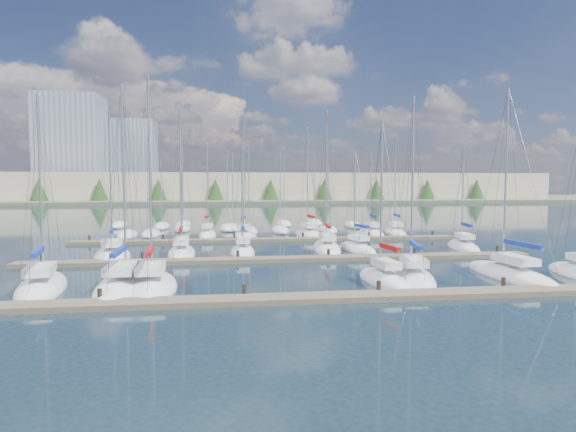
{
  "coord_description": "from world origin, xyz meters",
  "views": [
    {
      "loc": [
        -5.09,
        -24.49,
        6.71
      ],
      "look_at": [
        0.0,
        14.0,
        4.0
      ],
      "focal_mm": 30.0,
      "sensor_mm": 36.0,
      "label": 1
    }
  ],
  "objects": [
    {
      "name": "sailboat_e",
      "position": [
        7.77,
        6.98,
        0.18
      ],
      "size": [
        4.41,
        8.84,
        13.44
      ],
      "rotation": [
        0.0,
        0.0,
        -0.21
      ],
      "color": "white",
      "rests_on": "ground"
    },
    {
      "name": "distant_boats",
      "position": [
        -4.34,
        43.76,
        0.29
      ],
      "size": [
        36.93,
        20.75,
        13.3
      ],
      "color": "#9EA0A5",
      "rests_on": "ground"
    },
    {
      "name": "dock_far",
      "position": [
        0.0,
        30.01,
        0.15
      ],
      "size": [
        44.0,
        1.93,
        1.1
      ],
      "color": "#6B5E4C",
      "rests_on": "ground"
    },
    {
      "name": "sailboat_k",
      "position": [
        5.02,
        22.38,
        0.19
      ],
      "size": [
        3.84,
        10.04,
        14.67
      ],
      "rotation": [
        0.0,
        0.0,
        -0.12
      ],
      "color": "white",
      "rests_on": "ground"
    },
    {
      "name": "sailboat_f",
      "position": [
        15.0,
        6.94,
        0.18
      ],
      "size": [
        3.14,
        10.15,
        14.15
      ],
      "rotation": [
        0.0,
        0.0,
        0.03
      ],
      "color": "white",
      "rests_on": "ground"
    },
    {
      "name": "sailboat_i",
      "position": [
        -9.1,
        20.76,
        0.19
      ],
      "size": [
        2.97,
        8.95,
        14.36
      ],
      "rotation": [
        0.0,
        0.0,
        0.05
      ],
      "color": "white",
      "rests_on": "ground"
    },
    {
      "name": "sailboat_c",
      "position": [
        -9.75,
        6.56,
        0.18
      ],
      "size": [
        4.03,
        8.87,
        14.23
      ],
      "rotation": [
        0.0,
        0.0,
        0.1
      ],
      "color": "white",
      "rests_on": "ground"
    },
    {
      "name": "dock_mid",
      "position": [
        0.0,
        16.01,
        0.15
      ],
      "size": [
        44.0,
        1.93,
        1.1
      ],
      "color": "#6B5E4C",
      "rests_on": "ground"
    },
    {
      "name": "sailboat_m",
      "position": [
        18.91,
        21.2,
        0.18
      ],
      "size": [
        3.94,
        8.14,
        11.09
      ],
      "rotation": [
        0.0,
        0.0,
        -0.2
      ],
      "color": "white",
      "rests_on": "ground"
    },
    {
      "name": "dock_near",
      "position": [
        0.0,
        2.01,
        0.15
      ],
      "size": [
        44.0,
        1.93,
        1.1
      ],
      "color": "#6B5E4C",
      "rests_on": "ground"
    },
    {
      "name": "shoreline",
      "position": [
        -13.29,
        149.77,
        7.44
      ],
      "size": [
        400.0,
        60.0,
        38.0
      ],
      "color": "#666B51",
      "rests_on": "ground"
    },
    {
      "name": "ground",
      "position": [
        0.0,
        60.0,
        0.0
      ],
      "size": [
        400.0,
        400.0,
        0.0
      ],
      "primitive_type": "plane",
      "color": "#1A2B35",
      "rests_on": "ground"
    },
    {
      "name": "sailboat_n",
      "position": [
        -7.22,
        35.79,
        0.2
      ],
      "size": [
        2.5,
        6.77,
        12.29
      ],
      "rotation": [
        0.0,
        0.0,
        -0.08
      ],
      "color": "white",
      "rests_on": "ground"
    },
    {
      "name": "sailboat_o",
      "position": [
        -2.78,
        33.86,
        0.19
      ],
      "size": [
        3.87,
        8.16,
        14.67
      ],
      "rotation": [
        0.0,
        0.0,
        -0.13
      ],
      "color": "white",
      "rests_on": "ground"
    },
    {
      "name": "sailboat_p",
      "position": [
        5.46,
        35.25,
        0.18
      ],
      "size": [
        3.46,
        8.76,
        14.45
      ],
      "rotation": [
        0.0,
        0.0,
        0.07
      ],
      "color": "white",
      "rests_on": "ground"
    },
    {
      "name": "sailboat_l",
      "position": [
        7.83,
        21.2,
        0.18
      ],
      "size": [
        3.5,
        7.0,
        10.53
      ],
      "rotation": [
        0.0,
        0.0,
        0.2
      ],
      "color": "white",
      "rests_on": "ground"
    },
    {
      "name": "sailboat_r",
      "position": [
        16.95,
        35.43,
        0.19
      ],
      "size": [
        3.73,
        8.5,
        13.49
      ],
      "rotation": [
        0.0,
        0.0,
        -0.17
      ],
      "color": "white",
      "rests_on": "ground"
    },
    {
      "name": "sailboat_d",
      "position": [
        5.43,
        6.18,
        0.19
      ],
      "size": [
        2.75,
        7.07,
        11.62
      ],
      "rotation": [
        0.0,
        0.0,
        0.09
      ],
      "color": "white",
      "rests_on": "ground"
    },
    {
      "name": "sailboat_q",
      "position": [
        13.67,
        35.26,
        0.17
      ],
      "size": [
        3.19,
        7.89,
        11.37
      ],
      "rotation": [
        0.0,
        0.0,
        -0.06
      ],
      "color": "white",
      "rests_on": "ground"
    },
    {
      "name": "sailboat_a",
      "position": [
        -16.51,
        7.03,
        0.18
      ],
      "size": [
        4.58,
        9.6,
        13.1
      ],
      "rotation": [
        0.0,
        0.0,
        0.2
      ],
      "color": "white",
      "rests_on": "ground"
    },
    {
      "name": "sailboat_j",
      "position": [
        -3.44,
        20.66,
        0.19
      ],
      "size": [
        2.28,
        6.49,
        11.28
      ],
      "rotation": [
        0.0,
        0.0,
        -0.0
      ],
      "color": "white",
      "rests_on": "ground"
    },
    {
      "name": "sailboat_h",
      "position": [
        -15.13,
        19.99,
        0.18
      ],
      "size": [
        4.83,
        8.8,
        13.92
      ],
      "rotation": [
        0.0,
        0.0,
        0.21
      ],
      "color": "white",
      "rests_on": "ground"
    },
    {
      "name": "sailboat_b",
      "position": [
        -11.54,
        6.97,
        0.17
      ],
      "size": [
        3.34,
        10.22,
        13.73
      ],
      "rotation": [
        0.0,
        0.0,
        0.02
      ],
      "color": "white",
      "rests_on": "ground"
    }
  ]
}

